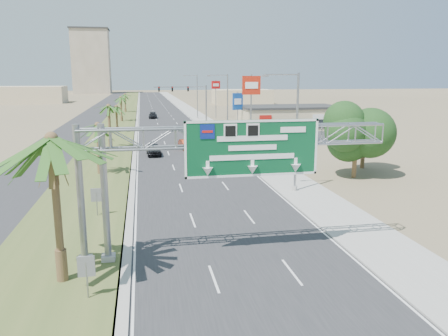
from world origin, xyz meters
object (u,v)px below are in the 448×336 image
palm_near (51,140)px  store_building (289,118)px  sign_gantry (222,147)px  car_far (153,116)px  car_left_lane (154,150)px  pole_sign_red_far (216,88)px  pole_sign_red_near (251,90)px  pole_sign_blue (238,103)px  car_right_lane (203,129)px  car_mid_lane (186,145)px  signal_mast (196,102)px

palm_near → store_building: bearing=61.7°
sign_gantry → car_far: bearing=91.1°
car_left_lane → pole_sign_red_far: 50.40m
sign_gantry → car_left_lane: bearing=95.0°
pole_sign_red_near → pole_sign_blue: bearing=82.2°
palm_near → sign_gantry: bearing=13.3°
palm_near → store_building: palm_near is taller
car_right_lane → pole_sign_red_far: (6.93, 27.23, 6.26)m
palm_near → pole_sign_blue: palm_near is taller
car_left_lane → car_far: car_left_lane is taller
palm_near → car_right_lane: 56.26m
sign_gantry → car_mid_lane: size_ratio=4.04×
store_building → car_mid_lane: size_ratio=4.34×
car_right_lane → car_mid_lane: bearing=-104.6°
car_mid_lane → car_far: 45.74m
signal_mast → car_left_lane: size_ratio=2.41×
signal_mast → car_far: signal_mast is taller
sign_gantry → signal_mast: (6.23, 62.05, -1.21)m
sign_gantry → car_right_lane: bearing=83.3°
car_mid_lane → car_right_lane: (4.52, 16.66, 0.02)m
signal_mast → pole_sign_red_near: (3.83, -28.39, 3.04)m
signal_mast → car_mid_lane: signal_mast is taller
palm_near → car_left_lane: bearing=81.1°
pole_sign_blue → car_far: bearing=119.6°
palm_near → car_right_lane: size_ratio=1.65×
pole_sign_blue → car_right_lane: bearing=-154.6°
store_building → signal_mast: bearing=160.5°
car_left_lane → pole_sign_red_near: 14.83m
sign_gantry → store_building: (23.06, 56.07, -4.06)m
car_mid_lane → car_far: size_ratio=0.90×
store_building → pole_sign_blue: pole_sign_blue is taller
palm_near → pole_sign_red_near: 39.98m
car_right_lane → pole_sign_blue: bearing=26.0°
car_right_lane → car_far: size_ratio=1.09×
car_left_lane → car_far: (1.23, 49.16, -0.06)m
palm_near → signal_mast: size_ratio=0.81×
signal_mast → pole_sign_red_far: (6.86, 17.31, 2.11)m
signal_mast → pole_sign_blue: size_ratio=1.49×
car_mid_lane → pole_sign_red_near: pole_sign_red_near is taller
car_far → pole_sign_blue: (14.62, -25.71, 4.31)m
car_right_lane → pole_sign_red_near: bearing=-77.5°
palm_near → signal_mast: bearing=77.3°
pole_sign_red_far → car_left_lane: bearing=-108.5°
car_right_lane → pole_sign_red_far: 28.79m
palm_near → car_mid_lane: 39.16m
store_building → car_mid_lane: (-21.42, -20.60, -1.32)m
pole_sign_red_far → palm_near: bearing=-104.6°
car_far → store_building: bearing=-42.5°
pole_sign_red_far → sign_gantry: bearing=-99.4°
signal_mast → car_mid_lane: bearing=-99.8°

